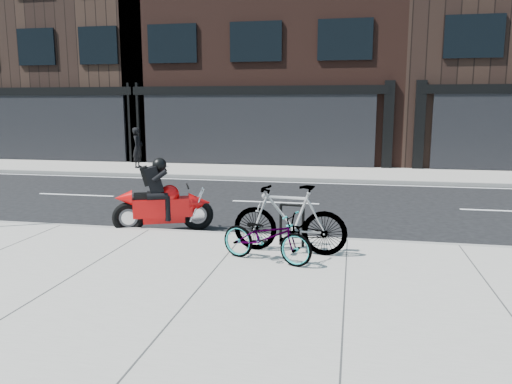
% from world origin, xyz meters
% --- Properties ---
extents(ground, '(120.00, 120.00, 0.00)m').
position_xyz_m(ground, '(0.00, 0.00, 0.00)').
color(ground, black).
rests_on(ground, ground).
extents(sidewalk_near, '(60.00, 6.00, 0.13)m').
position_xyz_m(sidewalk_near, '(0.00, -5.00, 0.07)').
color(sidewalk_near, gray).
rests_on(sidewalk_near, ground).
extents(sidewalk_far, '(60.00, 3.50, 0.13)m').
position_xyz_m(sidewalk_far, '(0.00, 7.75, 0.07)').
color(sidewalk_far, gray).
rests_on(sidewalk_far, ground).
extents(building_midwest, '(10.00, 10.00, 12.00)m').
position_xyz_m(building_midwest, '(-12.00, 14.50, 6.00)').
color(building_midwest, black).
rests_on(building_midwest, ground).
extents(building_center, '(12.00, 10.00, 14.50)m').
position_xyz_m(building_center, '(-2.00, 14.50, 7.25)').
color(building_center, black).
rests_on(building_center, ground).
extents(bike_rack, '(0.46, 0.10, 0.78)m').
position_xyz_m(bike_rack, '(1.01, -2.60, 0.59)').
color(bike_rack, black).
rests_on(bike_rack, sidewalk_near).
extents(bicycle_front, '(1.69, 1.01, 0.84)m').
position_xyz_m(bicycle_front, '(0.72, -3.60, 0.55)').
color(bicycle_front, gray).
rests_on(bicycle_front, sidewalk_near).
extents(bicycle_rear, '(2.03, 0.74, 1.19)m').
position_xyz_m(bicycle_rear, '(1.02, -3.04, 0.73)').
color(bicycle_rear, gray).
rests_on(bicycle_rear, sidewalk_near).
extents(motorcycle, '(2.01, 1.05, 1.58)m').
position_xyz_m(motorcycle, '(-1.75, -1.56, 0.64)').
color(motorcycle, black).
rests_on(motorcycle, ground).
extents(pedestrian, '(0.43, 0.62, 1.63)m').
position_xyz_m(pedestrian, '(-6.51, 7.58, 0.94)').
color(pedestrian, black).
rests_on(pedestrian, sidewalk_far).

